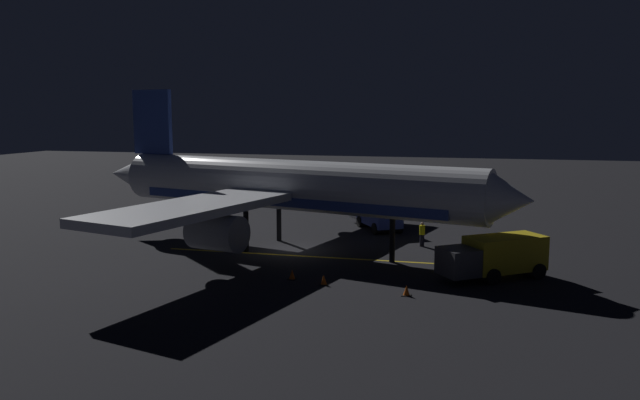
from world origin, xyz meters
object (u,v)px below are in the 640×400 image
catering_truck (376,214)px  traffic_cone_near_left (406,291)px  baggage_truck (496,257)px  ground_crew_worker (422,234)px  traffic_cone_under_wing (324,280)px  airliner (284,187)px  traffic_cone_near_right (292,275)px

catering_truck → traffic_cone_near_left: (17.87, 4.43, -0.94)m
catering_truck → traffic_cone_near_left: 18.43m
baggage_truck → ground_crew_worker: baggage_truck is taller
traffic_cone_under_wing → baggage_truck: bearing=111.7°
traffic_cone_near_left → traffic_cone_under_wing: 4.69m
catering_truck → traffic_cone_under_wing: size_ratio=12.06×
traffic_cone_near_left → airliner: bearing=-133.7°
traffic_cone_near_right → traffic_cone_near_left: bearing=76.8°
airliner → baggage_truck: airliner is taller
airliner → baggage_truck: bearing=72.3°
traffic_cone_near_left → traffic_cone_near_right: size_ratio=1.00×
baggage_truck → traffic_cone_under_wing: (3.62, -9.11, -0.99)m
airliner → ground_crew_worker: size_ratio=18.70×
airliner → traffic_cone_under_wing: size_ratio=59.15×
baggage_truck → catering_truck: bearing=-146.2°
traffic_cone_near_left → ground_crew_worker: bearing=-178.9°
catering_truck → ground_crew_worker: size_ratio=3.81×
traffic_cone_near_left → traffic_cone_near_right: 6.77m
ground_crew_worker → traffic_cone_near_left: 12.00m
traffic_cone_near_right → traffic_cone_under_wing: bearing=72.2°
ground_crew_worker → traffic_cone_near_left: ground_crew_worker is taller
catering_truck → traffic_cone_near_right: catering_truck is taller
catering_truck → ground_crew_worker: catering_truck is taller
baggage_truck → traffic_cone_near_left: size_ratio=11.39×
traffic_cone_under_wing → airliner: bearing=-149.4°
airliner → ground_crew_worker: (-3.01, 9.14, -3.37)m
traffic_cone_near_right → baggage_truck: bearing=105.0°
catering_truck → traffic_cone_near_right: (16.32, -2.16, -0.94)m
catering_truck → traffic_cone_near_right: size_ratio=12.06×
catering_truck → baggage_truck: bearing=33.8°
baggage_truck → traffic_cone_near_right: (2.99, -11.10, -0.99)m
traffic_cone_near_right → traffic_cone_under_wing: same height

